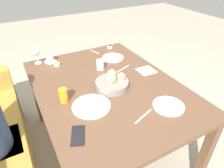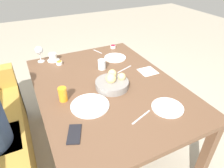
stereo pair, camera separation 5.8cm
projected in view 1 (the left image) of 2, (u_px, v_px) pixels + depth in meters
The scene contains 17 objects.
ground_plane at pixel (108, 144), 1.98m from camera, with size 10.00×10.00×0.00m, color #A89E89.
dining_table at pixel (107, 92), 1.63m from camera, with size 1.45×1.07×0.71m.
bread_basket at pixel (112, 82), 1.54m from camera, with size 0.26×0.26×0.12m.
plate_near_left at pixel (169, 106), 1.36m from camera, with size 0.21×0.21×0.01m.
plate_near_right at pixel (113, 58), 1.99m from camera, with size 0.21×0.21×0.01m.
plate_far_center at pixel (91, 106), 1.36m from camera, with size 0.27×0.27×0.01m.
juice_glass at pixel (63, 96), 1.38m from camera, with size 0.06×0.06×0.11m.
water_tumbler at pixel (100, 65), 1.78m from camera, with size 0.07×0.07×0.09m.
wine_glass at pixel (36, 52), 1.84m from camera, with size 0.08×0.08×0.16m.
coffee_cup at pixel (50, 59), 1.91m from camera, with size 0.11×0.11×0.07m.
jam_bowl_berry at pixel (110, 47), 2.20m from camera, with size 0.06×0.06×0.03m.
jam_bowl_honey at pixel (57, 64), 1.85m from camera, with size 0.06×0.06×0.03m.
fork_silver at pixel (143, 116), 1.28m from camera, with size 0.07×0.17×0.00m.
knife_silver at pixel (123, 69), 1.81m from camera, with size 0.07×0.17×0.00m.
spoon_coffee at pixel (95, 52), 2.12m from camera, with size 0.13×0.05×0.00m.
napkin at pixel (146, 71), 1.78m from camera, with size 0.15×0.15×0.00m.
cell_phone at pixel (78, 135), 1.14m from camera, with size 0.17×0.13×0.01m.
Camera 1 is at (-1.19, 0.60, 1.58)m, focal length 32.00 mm.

